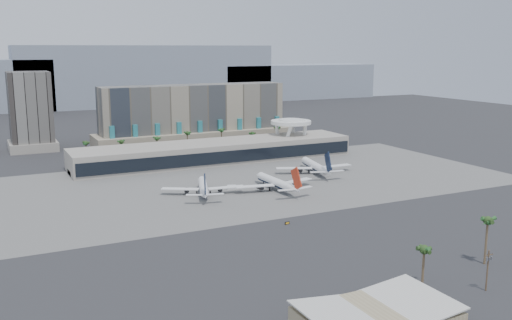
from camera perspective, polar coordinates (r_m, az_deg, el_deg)
name	(u,v)px	position (r m, az deg, el deg)	size (l,w,h in m)	color
ground	(312,206)	(247.79, 5.64, -4.63)	(900.00, 900.00, 0.00)	#232326
apron_pad	(256,180)	(294.41, 0.01, -2.03)	(260.00, 130.00, 0.06)	#5B5B59
mountain_ridge	(121,80)	(690.81, -13.31, 7.76)	(680.00, 60.00, 70.00)	gray
hotel	(194,121)	(403.80, -6.20, 3.92)	(140.00, 30.00, 42.00)	gray
office_tower	(31,116)	(405.99, -21.60, 4.12)	(30.00, 30.00, 52.00)	black
terminal	(216,151)	(342.18, -4.04, 0.92)	(170.00, 32.50, 14.50)	#B3AC9D
saucer_structure	(291,125)	(369.56, 3.51, 3.56)	(26.00, 26.00, 21.89)	white
palm_row	(205,136)	(376.33, -5.08, 2.45)	(157.80, 2.80, 13.10)	brown
utility_pole	(488,267)	(174.16, 22.18, -9.87)	(3.20, 0.85, 12.00)	#4C3826
airliner_left	(203,187)	(266.14, -5.28, -2.73)	(37.68, 38.98, 13.94)	white
airliner_centre	(276,183)	(273.35, 2.06, -2.27)	(41.78, 43.02, 14.85)	white
airliner_right	(315,166)	(311.80, 5.94, -0.62)	(42.45, 44.13, 15.40)	white
service_vehicle_a	(232,187)	(275.60, -2.46, -2.74)	(4.27, 2.09, 2.09)	silver
service_vehicle_b	(292,189)	(273.67, 3.61, -2.90)	(3.09, 1.76, 1.59)	white
taxiway_sign	(287,223)	(222.31, 3.14, -6.31)	(2.26, 0.79, 1.02)	black
near_palm_a	(424,254)	(172.64, 16.45, -9.03)	(6.00, 6.00, 11.77)	brown
near_palm_b	(487,225)	(193.11, 22.14, -6.07)	(6.00, 6.00, 15.66)	brown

